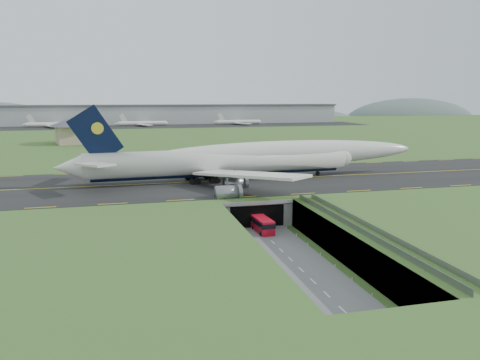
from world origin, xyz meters
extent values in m
plane|color=#426327|center=(0.00, 0.00, 0.00)|extent=(900.00, 900.00, 0.00)
cube|color=gray|center=(0.00, 0.00, 3.00)|extent=(800.00, 800.00, 6.00)
cube|color=slate|center=(0.00, -7.50, 0.10)|extent=(12.00, 75.00, 0.20)
cube|color=black|center=(0.00, 33.00, 6.09)|extent=(800.00, 44.00, 0.18)
cube|color=gray|center=(0.00, 19.00, 5.50)|extent=(16.00, 22.00, 1.00)
cube|color=gray|center=(-7.00, 19.00, 3.00)|extent=(2.00, 22.00, 6.00)
cube|color=gray|center=(7.00, 19.00, 3.00)|extent=(2.00, 22.00, 6.00)
cube|color=black|center=(0.00, 14.00, 2.50)|extent=(12.00, 12.00, 5.00)
cube|color=#A8A8A3|center=(0.00, 7.95, 5.60)|extent=(17.00, 0.50, 0.80)
cube|color=#A8A8A3|center=(11.00, -18.50, 5.80)|extent=(3.00, 53.00, 0.50)
cube|color=gray|center=(9.60, -18.50, 6.55)|extent=(0.06, 53.00, 1.00)
cube|color=gray|center=(12.40, -18.50, 6.55)|extent=(0.06, 53.00, 1.00)
cylinder|color=#A8A8A3|center=(11.00, -40.00, 2.80)|extent=(0.90, 0.90, 5.60)
cylinder|color=#A8A8A3|center=(11.00, -28.00, 2.80)|extent=(0.90, 0.90, 5.60)
cylinder|color=#A8A8A3|center=(11.00, -16.00, 2.80)|extent=(0.90, 0.90, 5.60)
cylinder|color=#A8A8A3|center=(11.00, -4.00, 2.80)|extent=(0.90, 0.90, 5.60)
cylinder|color=silver|center=(-2.55, 33.19, 11.31)|extent=(69.94, 10.06, 6.56)
sphere|color=silver|center=(32.26, 34.94, 11.31)|extent=(6.74, 6.74, 6.43)
cone|color=silver|center=(-40.43, 31.29, 11.31)|extent=(7.48, 6.58, 6.23)
ellipsoid|color=silver|center=(16.25, 34.14, 12.78)|extent=(77.53, 9.92, 6.89)
ellipsoid|color=black|center=(31.23, 34.89, 12.13)|extent=(4.73, 3.10, 2.30)
cylinder|color=black|center=(-2.55, 33.19, 8.75)|extent=(66.27, 6.08, 2.76)
cube|color=silver|center=(-1.33, 49.67, 10.28)|extent=(20.39, 30.61, 2.76)
cube|color=silver|center=(-34.67, 39.27, 12.84)|extent=(8.97, 12.17, 1.05)
cube|color=silver|center=(0.32, 16.92, 10.28)|extent=(22.70, 29.69, 2.76)
cube|color=silver|center=(-33.90, 23.92, 12.84)|extent=(9.75, 12.05, 1.05)
cube|color=black|center=(-33.77, 31.62, 18.99)|extent=(13.05, 1.27, 14.50)
cylinder|color=yellow|center=(-33.26, 31.65, 20.53)|extent=(2.90, 0.86, 2.87)
cylinder|color=slate|center=(-2.30, 42.95, 7.10)|extent=(5.49, 3.65, 3.38)
cylinder|color=slate|center=(-7.67, 53.46, 7.10)|extent=(5.49, 3.65, 3.38)
cylinder|color=slate|center=(-1.32, 23.50, 7.10)|extent=(5.49, 3.65, 3.38)
cylinder|color=slate|center=(-5.61, 12.51, 7.10)|extent=(5.49, 3.65, 3.38)
cylinder|color=black|center=(25.30, 34.59, 6.74)|extent=(1.15, 0.57, 1.13)
cube|color=black|center=(-7.16, 32.96, 6.90)|extent=(6.50, 7.48, 1.44)
cube|color=red|center=(0.14, 4.33, 1.67)|extent=(3.19, 7.50, 2.94)
cube|color=black|center=(0.14, 4.33, 2.26)|extent=(3.25, 7.60, 0.98)
cube|color=black|center=(0.14, 4.33, 0.44)|extent=(2.96, 7.00, 0.49)
cylinder|color=black|center=(-0.98, 1.81, 0.54)|extent=(0.40, 0.90, 0.88)
cylinder|color=black|center=(-1.28, 6.70, 0.54)|extent=(0.40, 0.90, 0.88)
cylinder|color=black|center=(1.56, 1.97, 0.54)|extent=(0.40, 0.90, 0.88)
cylinder|color=black|center=(1.26, 6.86, 0.54)|extent=(0.40, 0.90, 0.88)
cube|color=tan|center=(-49.69, 147.38, 10.19)|extent=(18.97, 18.97, 8.38)
cone|color=#4C4C51|center=(-49.69, 147.38, 16.48)|extent=(27.82, 27.82, 4.19)
cube|color=#B2B2B2|center=(0.00, 300.00, 13.50)|extent=(300.00, 22.00, 15.00)
cube|color=#4C4C51|center=(0.00, 300.00, 21.00)|extent=(302.00, 24.00, 1.20)
cube|color=black|center=(0.00, 270.00, 6.14)|extent=(320.00, 50.00, 0.08)
cylinder|color=silver|center=(-77.22, 275.00, 8.18)|extent=(34.00, 3.20, 3.20)
cylinder|color=silver|center=(-13.15, 275.00, 8.18)|extent=(34.00, 3.20, 3.20)
cylinder|color=silver|center=(61.18, 275.00, 8.18)|extent=(34.00, 3.20, 3.20)
ellipsoid|color=slate|center=(120.00, 430.00, -4.00)|extent=(260.00, 91.00, 44.00)
ellipsoid|color=slate|center=(320.00, 430.00, -4.00)|extent=(180.00, 63.00, 60.00)
camera|label=1|loc=(-27.18, -85.90, 28.05)|focal=35.00mm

